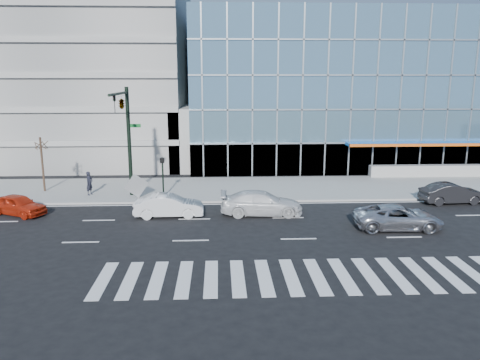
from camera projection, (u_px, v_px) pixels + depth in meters
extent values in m
plane|color=black|center=(288.00, 218.00, 29.96)|extent=(160.00, 160.00, 0.00)
cube|color=gray|center=(274.00, 188.00, 37.74)|extent=(120.00, 8.00, 0.15)
cube|color=#6D9BB5|center=(376.00, 89.00, 54.33)|extent=(42.00, 26.00, 15.00)
cube|color=gray|center=(79.00, 66.00, 52.28)|extent=(24.00, 24.00, 20.00)
cube|color=gray|center=(203.00, 137.00, 46.61)|extent=(6.00, 8.00, 6.00)
cylinder|color=black|center=(129.00, 142.00, 34.43)|extent=(0.28, 0.28, 8.00)
cylinder|color=black|center=(119.00, 94.00, 30.92)|extent=(0.18, 5.60, 0.18)
imported|color=black|center=(115.00, 104.00, 29.69)|extent=(0.18, 0.22, 1.10)
imported|color=black|center=(122.00, 102.00, 31.83)|extent=(0.48, 2.24, 0.90)
cube|color=#0C591E|center=(135.00, 126.00, 34.19)|extent=(0.90, 0.05, 0.25)
cylinder|color=black|center=(163.00, 178.00, 34.10)|extent=(0.12, 0.12, 3.00)
cube|color=black|center=(162.00, 160.00, 33.68)|extent=(0.30, 0.25, 0.35)
cylinder|color=#332319|center=(42.00, 164.00, 35.99)|extent=(0.16, 0.16, 4.20)
ellipsoid|color=#332319|center=(40.00, 143.00, 35.63)|extent=(1.10, 1.10, 0.90)
imported|color=silver|center=(398.00, 217.00, 27.66)|extent=(5.28, 2.62, 1.44)
imported|color=silver|center=(261.00, 203.00, 30.54)|extent=(5.41, 2.38, 1.55)
imported|color=silver|center=(169.00, 206.00, 30.07)|extent=(4.47, 1.65, 1.46)
imported|color=black|center=(452.00, 193.00, 33.24)|extent=(4.52, 1.83, 1.46)
imported|color=#B8250E|center=(18.00, 205.00, 30.49)|extent=(4.24, 3.19, 1.34)
imported|color=black|center=(89.00, 183.00, 35.07)|extent=(0.63, 0.76, 1.77)
cube|color=#959595|center=(136.00, 186.00, 34.14)|extent=(1.74, 0.66, 1.82)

